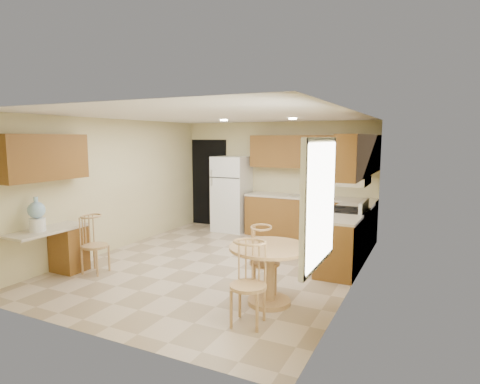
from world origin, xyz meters
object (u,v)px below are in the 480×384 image
at_px(chair_table_a, 262,256).
at_px(chair_desk, 90,240).
at_px(dining_table, 269,266).
at_px(chair_table_b, 245,278).
at_px(refrigerator, 232,194).
at_px(stove, 346,235).
at_px(water_crock, 37,216).

relative_size(chair_table_a, chair_desk, 1.03).
bearing_deg(dining_table, chair_table_a, 136.45).
bearing_deg(chair_table_a, chair_table_b, -9.03).
bearing_deg(refrigerator, chair_table_a, -56.96).
bearing_deg(chair_desk, chair_table_a, 90.28).
relative_size(stove, dining_table, 1.05).
relative_size(stove, chair_desk, 1.19).
xyz_separation_m(refrigerator, dining_table, (2.35, -3.51, -0.36)).
relative_size(chair_table_a, chair_table_b, 0.98).
distance_m(stove, chair_table_a, 2.25).
height_order(dining_table, chair_desk, chair_desk).
relative_size(dining_table, chair_table_b, 1.08).
xyz_separation_m(refrigerator, chair_table_a, (2.18, -3.35, -0.28)).
xyz_separation_m(chair_table_b, water_crock, (-3.40, 0.00, 0.41)).
bearing_deg(dining_table, refrigerator, 123.77).
bearing_deg(dining_table, water_crock, -167.69).
relative_size(chair_table_b, chair_desk, 1.05).
bearing_deg(chair_desk, dining_table, 86.83).
bearing_deg(chair_table_a, water_crock, -93.98).
bearing_deg(chair_table_b, chair_desk, -18.35).
height_order(chair_table_b, water_crock, water_crock).
xyz_separation_m(stove, water_crock, (-3.92, -3.04, 0.53)).
bearing_deg(chair_table_b, chair_table_a, -86.89).
height_order(dining_table, water_crock, water_crock).
height_order(stove, dining_table, stove).
relative_size(refrigerator, water_crock, 3.34).
bearing_deg(stove, water_crock, -142.27).
xyz_separation_m(stove, chair_table_b, (-0.52, -3.04, 0.12)).
xyz_separation_m(stove, chair_table_a, (-0.69, -2.14, 0.11)).
xyz_separation_m(chair_table_a, chair_desk, (-2.78, -0.33, -0.02)).
bearing_deg(water_crock, stove, 37.73).
xyz_separation_m(refrigerator, chair_desk, (-0.60, -3.69, -0.30)).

